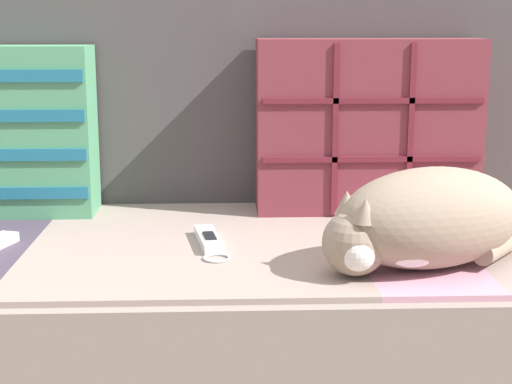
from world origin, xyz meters
The scene contains 5 objects.
couch centered at (0.00, 0.15, 0.18)m, with size 1.91×0.81×0.37m.
sofa_backrest centered at (0.00, 0.48, 0.63)m, with size 1.88×0.14×0.52m.
throw_pillow_quilted centered at (0.57, 0.33, 0.56)m, with size 0.48×0.14×0.37m.
sleeping_cat centered at (0.59, -0.08, 0.45)m, with size 0.39×0.31×0.17m.
game_remote_far centered at (0.23, 0.07, 0.38)m, with size 0.07×0.21×0.02m.
Camera 1 is at (0.26, -1.34, 0.78)m, focal length 55.00 mm.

